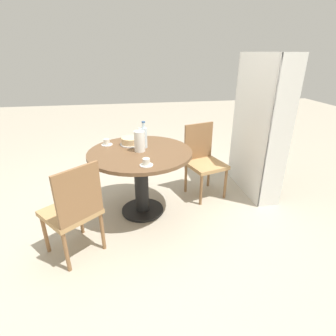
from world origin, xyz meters
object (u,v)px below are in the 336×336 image
object	(u,v)px
coffee_pot	(139,140)
cake_main	(131,141)
chair_a	(203,159)
bookshelf	(257,129)
water_bottle	(144,137)
cup_a	(107,143)
cup_b	(146,163)
chair_b	(74,209)

from	to	relation	value
coffee_pot	cake_main	xyz separation A→B (m)	(-0.22, -0.08, -0.08)
chair_a	bookshelf	xyz separation A→B (m)	(-0.02, 0.67, 0.35)
chair_a	water_bottle	world-z (taller)	water_bottle
cake_main	cup_a	distance (m)	0.27
bookshelf	cup_a	world-z (taller)	bookshelf
cup_a	cup_b	bearing A→B (deg)	30.59
cake_main	cup_a	size ratio (longest dim) A/B	1.96
chair_b	bookshelf	world-z (taller)	bookshelf
chair_b	cup_b	xyz separation A→B (m)	(-0.21, 0.65, 0.30)
chair_b	coffee_pot	bearing A→B (deg)	-175.35
coffee_pot	cup_a	distance (m)	0.44
chair_a	chair_b	distance (m)	1.69
bookshelf	coffee_pot	size ratio (longest dim) A/B	6.71
chair_b	cup_a	bearing A→B (deg)	-147.14
chair_a	cake_main	size ratio (longest dim) A/B	3.69
chair_a	bookshelf	world-z (taller)	bookshelf
chair_a	cup_b	size ratio (longest dim) A/B	7.23
cup_a	bookshelf	bearing A→B (deg)	92.37
chair_b	coffee_pot	distance (m)	0.95
chair_a	cup_b	xyz separation A→B (m)	(0.71, -0.77, 0.30)
chair_a	cup_a	bearing A→B (deg)	165.71
cup_a	cup_b	size ratio (longest dim) A/B	1.00
water_bottle	chair_b	bearing A→B (deg)	-43.36
chair_a	cup_b	distance (m)	1.09
chair_b	cup_a	size ratio (longest dim) A/B	7.23
chair_b	bookshelf	distance (m)	2.32
cup_b	water_bottle	bearing A→B (deg)	177.42
cup_b	bookshelf	bearing A→B (deg)	116.66
bookshelf	coffee_pot	bearing A→B (deg)	102.53
chair_a	coffee_pot	size ratio (longest dim) A/B	3.54
chair_a	bookshelf	distance (m)	0.76
cup_b	cake_main	bearing A→B (deg)	-169.50
chair_b	water_bottle	world-z (taller)	water_bottle
coffee_pot	water_bottle	xyz separation A→B (m)	(-0.10, 0.06, 0.00)
chair_b	cup_b	distance (m)	0.75
bookshelf	water_bottle	bearing A→B (deg)	98.95
chair_a	chair_b	size ratio (longest dim) A/B	1.00
chair_a	cup_b	world-z (taller)	chair_a
chair_a	coffee_pot	world-z (taller)	coffee_pot
chair_a	coffee_pot	xyz separation A→B (m)	(0.31, -0.80, 0.39)
chair_a	water_bottle	size ratio (longest dim) A/B	3.11
cup_b	chair_b	bearing A→B (deg)	-72.01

